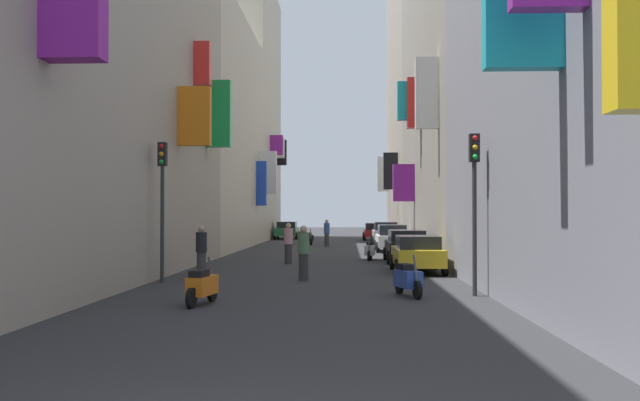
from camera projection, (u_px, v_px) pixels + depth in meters
The scene contains 22 objects.
ground_plane at pixel (322, 256), 35.55m from camera, with size 140.00×140.00×0.00m, color #2D2D30.
building_left_mid_a at pixel (198, 133), 43.20m from camera, with size 7.21×17.21×14.29m.
building_left_mid_b at pixel (238, 112), 58.93m from camera, with size 7.03×14.19×21.53m.
building_right_mid_a at pixel (475, 69), 36.61m from camera, with size 7.19×20.67×19.62m.
building_right_mid_b at pixel (430, 106), 56.18m from camera, with size 7.06×18.47×21.75m.
parked_car_red at pixel (375, 231), 56.47m from camera, with size 1.92×4.22×1.38m.
parked_car_yellow at pixel (417, 253), 25.76m from camera, with size 1.85×4.05×1.37m.
parked_car_silver at pixel (385, 233), 49.34m from camera, with size 1.92×4.42×1.56m.
parked_car_white at pixel (392, 238), 39.86m from camera, with size 1.88×4.20×1.52m.
parked_car_black at pixel (406, 245), 31.13m from camera, with size 1.88×4.18×1.44m.
parked_car_green at pixel (287, 230), 58.99m from camera, with size 1.97×3.98×1.45m.
scooter_blue at pixel (408, 279), 18.47m from camera, with size 0.71×1.78×1.13m.
scooter_white at pixel (370, 250), 32.58m from camera, with size 0.55×1.76×1.13m.
scooter_red at pixel (303, 234), 56.78m from camera, with size 0.72×1.88×1.13m.
scooter_black at pixel (309, 238), 48.11m from camera, with size 0.69×1.75×1.13m.
scooter_orange at pixel (202, 286), 16.75m from camera, with size 0.62×1.78×1.13m.
pedestrian_crossing at pixel (201, 251), 23.81m from camera, with size 0.51×0.51×1.78m.
pedestrian_near_left at pixel (304, 253), 22.75m from camera, with size 0.50×0.50×1.80m.
pedestrian_near_right at pixel (327, 233), 46.18m from camera, with size 0.47×0.47×1.77m.
pedestrian_mid_street at pixel (288, 243), 30.19m from camera, with size 0.51×0.51×1.77m.
traffic_light_near_corner at pixel (162, 187), 22.08m from camera, with size 0.26×0.34×4.45m.
traffic_light_far_corner at pixel (474, 186), 18.57m from camera, with size 0.26×0.34×4.32m.
Camera 1 is at (1.24, -5.58, 2.22)m, focal length 39.14 mm.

